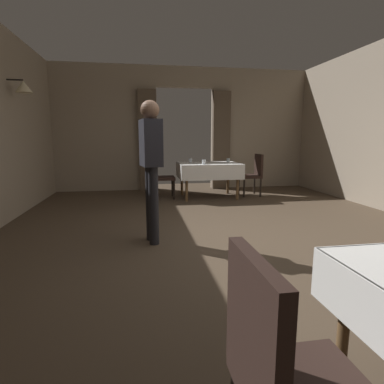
{
  "coord_description": "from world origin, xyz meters",
  "views": [
    {
      "loc": [
        -1.12,
        -3.67,
        1.28
      ],
      "look_at": [
        -0.46,
        0.28,
        0.59
      ],
      "focal_mm": 29.04,
      "sensor_mm": 36.0,
      "label": 1
    }
  ],
  "objects_px": {
    "person_waiter_by_doorway": "(151,160)",
    "dining_table_mid": "(209,168)",
    "chair_mid_left": "(160,174)",
    "chair_mid_right": "(253,173)",
    "chair_near_left": "(286,377)",
    "glass_mid_b": "(228,160)",
    "plate_mid_d": "(228,163)",
    "glass_mid_a": "(190,160)",
    "glass_mid_c": "(204,162)"
  },
  "relations": [
    {
      "from": "glass_mid_b",
      "to": "chair_near_left",
      "type": "bearing_deg",
      "value": -104.21
    },
    {
      "from": "dining_table_mid",
      "to": "glass_mid_a",
      "type": "bearing_deg",
      "value": 149.74
    },
    {
      "from": "chair_near_left",
      "to": "person_waiter_by_doorway",
      "type": "relative_size",
      "value": 0.54
    },
    {
      "from": "plate_mid_d",
      "to": "person_waiter_by_doorway",
      "type": "xyz_separation_m",
      "value": [
        -1.74,
        -2.7,
        0.27
      ]
    },
    {
      "from": "glass_mid_a",
      "to": "plate_mid_d",
      "type": "relative_size",
      "value": 0.49
    },
    {
      "from": "person_waiter_by_doorway",
      "to": "dining_table_mid",
      "type": "bearing_deg",
      "value": 64.53
    },
    {
      "from": "dining_table_mid",
      "to": "glass_mid_b",
      "type": "distance_m",
      "value": 0.53
    },
    {
      "from": "plate_mid_d",
      "to": "glass_mid_c",
      "type": "bearing_deg",
      "value": -158.71
    },
    {
      "from": "chair_mid_right",
      "to": "glass_mid_a",
      "type": "bearing_deg",
      "value": 173.77
    },
    {
      "from": "chair_near_left",
      "to": "person_waiter_by_doorway",
      "type": "distance_m",
      "value": 2.99
    },
    {
      "from": "glass_mid_a",
      "to": "chair_mid_right",
      "type": "bearing_deg",
      "value": -6.23
    },
    {
      "from": "dining_table_mid",
      "to": "chair_near_left",
      "type": "xyz_separation_m",
      "value": [
        -1.01,
        -5.73,
        -0.13
      ]
    },
    {
      "from": "dining_table_mid",
      "to": "glass_mid_c",
      "type": "distance_m",
      "value": 0.4
    },
    {
      "from": "glass_mid_c",
      "to": "person_waiter_by_doorway",
      "type": "distance_m",
      "value": 2.74
    },
    {
      "from": "chair_mid_left",
      "to": "glass_mid_b",
      "type": "xyz_separation_m",
      "value": [
        1.53,
        0.1,
        0.28
      ]
    },
    {
      "from": "chair_near_left",
      "to": "glass_mid_a",
      "type": "relative_size",
      "value": 10.18
    },
    {
      "from": "glass_mid_a",
      "to": "chair_near_left",
      "type": "bearing_deg",
      "value": -96.16
    },
    {
      "from": "chair_mid_right",
      "to": "plate_mid_d",
      "type": "distance_m",
      "value": 0.7
    },
    {
      "from": "dining_table_mid",
      "to": "plate_mid_d",
      "type": "distance_m",
      "value": 0.43
    },
    {
      "from": "plate_mid_d",
      "to": "person_waiter_by_doorway",
      "type": "height_order",
      "value": "person_waiter_by_doorway"
    },
    {
      "from": "dining_table_mid",
      "to": "chair_mid_left",
      "type": "bearing_deg",
      "value": 176.28
    },
    {
      "from": "chair_mid_left",
      "to": "chair_mid_right",
      "type": "bearing_deg",
      "value": -0.19
    },
    {
      "from": "glass_mid_b",
      "to": "person_waiter_by_doorway",
      "type": "distance_m",
      "value": 3.48
    },
    {
      "from": "person_waiter_by_doorway",
      "to": "chair_near_left",
      "type": "bearing_deg",
      "value": -83.74
    },
    {
      "from": "chair_mid_left",
      "to": "dining_table_mid",
      "type": "bearing_deg",
      "value": -3.72
    },
    {
      "from": "glass_mid_c",
      "to": "plate_mid_d",
      "type": "distance_m",
      "value": 0.62
    },
    {
      "from": "glass_mid_b",
      "to": "glass_mid_c",
      "type": "height_order",
      "value": "glass_mid_c"
    },
    {
      "from": "dining_table_mid",
      "to": "chair_near_left",
      "type": "relative_size",
      "value": 1.42
    },
    {
      "from": "chair_mid_left",
      "to": "plate_mid_d",
      "type": "xyz_separation_m",
      "value": [
        1.45,
        -0.17,
        0.24
      ]
    },
    {
      "from": "chair_mid_right",
      "to": "person_waiter_by_doorway",
      "type": "relative_size",
      "value": 0.54
    },
    {
      "from": "chair_mid_left",
      "to": "glass_mid_c",
      "type": "bearing_deg",
      "value": -24.35
    },
    {
      "from": "chair_mid_left",
      "to": "chair_mid_right",
      "type": "relative_size",
      "value": 1.0
    },
    {
      "from": "glass_mid_b",
      "to": "dining_table_mid",
      "type": "bearing_deg",
      "value": -160.68
    },
    {
      "from": "glass_mid_c",
      "to": "plate_mid_d",
      "type": "height_order",
      "value": "glass_mid_c"
    },
    {
      "from": "chair_near_left",
      "to": "chair_mid_left",
      "type": "height_order",
      "value": "same"
    },
    {
      "from": "chair_mid_right",
      "to": "person_waiter_by_doorway",
      "type": "height_order",
      "value": "person_waiter_by_doorway"
    },
    {
      "from": "plate_mid_d",
      "to": "person_waiter_by_doorway",
      "type": "bearing_deg",
      "value": -122.79
    },
    {
      "from": "chair_mid_right",
      "to": "glass_mid_c",
      "type": "xyz_separation_m",
      "value": [
        -1.22,
        -0.39,
        0.28
      ]
    },
    {
      "from": "chair_near_left",
      "to": "glass_mid_c",
      "type": "distance_m",
      "value": 5.47
    },
    {
      "from": "chair_near_left",
      "to": "glass_mid_c",
      "type": "height_order",
      "value": "chair_near_left"
    },
    {
      "from": "chair_near_left",
      "to": "glass_mid_b",
      "type": "xyz_separation_m",
      "value": [
        1.49,
        5.9,
        0.28
      ]
    },
    {
      "from": "chair_mid_right",
      "to": "glass_mid_c",
      "type": "relative_size",
      "value": 9.52
    },
    {
      "from": "plate_mid_d",
      "to": "person_waiter_by_doorway",
      "type": "distance_m",
      "value": 3.22
    },
    {
      "from": "glass_mid_a",
      "to": "glass_mid_b",
      "type": "height_order",
      "value": "glass_mid_a"
    },
    {
      "from": "glass_mid_a",
      "to": "dining_table_mid",
      "type": "bearing_deg",
      "value": -30.26
    },
    {
      "from": "chair_mid_left",
      "to": "glass_mid_a",
      "type": "distance_m",
      "value": 0.75
    },
    {
      "from": "chair_mid_right",
      "to": "glass_mid_b",
      "type": "xyz_separation_m",
      "value": [
        -0.56,
        0.11,
        0.28
      ]
    },
    {
      "from": "chair_near_left",
      "to": "plate_mid_d",
      "type": "bearing_deg",
      "value": 75.89
    },
    {
      "from": "chair_near_left",
      "to": "plate_mid_d",
      "type": "xyz_separation_m",
      "value": [
        1.41,
        5.63,
        0.24
      ]
    },
    {
      "from": "glass_mid_b",
      "to": "plate_mid_d",
      "type": "bearing_deg",
      "value": -106.27
    }
  ]
}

